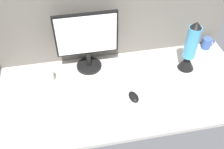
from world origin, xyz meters
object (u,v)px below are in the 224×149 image
mug_ceramic_white (49,76)px  mug_ceramic_blue (207,43)px  mouse (134,97)px  keyboard (91,105)px  lava_lamp (190,50)px  monitor (87,39)px

mug_ceramic_white → mug_ceramic_blue: (121.41, 14.28, -0.74)cm
mug_ceramic_white → mug_ceramic_blue: size_ratio=1.04×
mouse → mug_ceramic_white: bearing=141.2°
keyboard → lava_lamp: 76.99cm
mug_ceramic_blue → lava_lamp: bearing=-142.7°
monitor → mug_ceramic_white: monitor is taller
keyboard → mouse: size_ratio=3.85×
monitor → keyboard: (-3.29, -37.13, -23.26)cm
mouse → keyboard: bearing=169.3°
mug_ceramic_white → mouse: bearing=-26.1°
keyboard → mug_ceramic_blue: size_ratio=3.66×
keyboard → lava_lamp: size_ratio=0.95×
mug_ceramic_white → lava_lamp: 97.82cm
mouse → mug_ceramic_blue: (68.62, 40.17, 2.83)cm
monitor → mug_ceramic_white: bearing=-160.1°
mug_ceramic_white → keyboard: bearing=-46.9°
monitor → mug_ceramic_blue: bearing=2.5°
mouse → mug_ceramic_blue: mug_ceramic_blue is taller
keyboard → mug_ceramic_white: size_ratio=3.51×
keyboard → lava_lamp: lava_lamp is taller
mouse → mug_ceramic_white: 58.90cm
mug_ceramic_white → lava_lamp: size_ratio=0.27×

